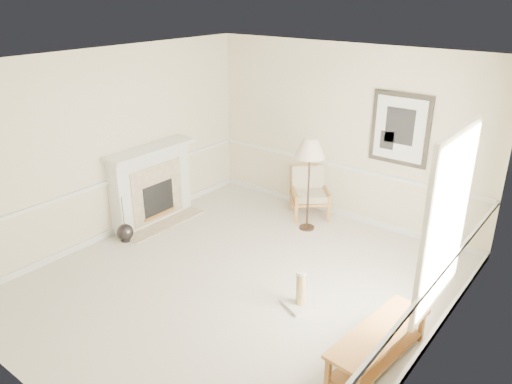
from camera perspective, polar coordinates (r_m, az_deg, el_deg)
ground at (r=6.84m, az=-2.09°, el=-10.27°), size 5.50×5.50×0.00m
room at (r=6.01m, az=-0.85°, el=4.73°), size 5.04×5.54×2.92m
fireplace at (r=8.42m, az=-11.81°, el=0.73°), size 0.64×1.64×1.31m
floor_vase at (r=8.06m, az=-14.72°, el=-4.51°), size 0.26×0.26×0.75m
armchair at (r=8.66m, az=6.09°, el=0.30°), size 0.91×0.91×0.83m
floor_lamp at (r=7.78m, az=6.21°, el=4.74°), size 0.61×0.61×1.54m
bench at (r=5.57m, az=13.81°, el=-16.27°), size 0.58×1.46×0.41m
scratching_post at (r=6.31m, az=5.11°, el=-11.72°), size 0.46×0.46×0.50m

